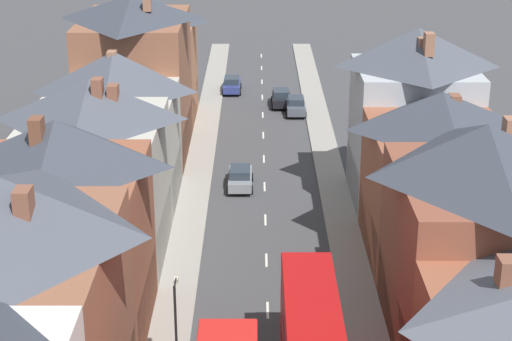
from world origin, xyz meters
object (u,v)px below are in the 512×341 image
Objects in this scene: car_near_silver at (281,98)px; car_parked_left_b at (232,84)px; car_near_blue at (296,106)px; street_lamp at (176,329)px; car_mid_white at (240,177)px.

car_near_silver is 0.97× the size of car_parked_left_b.
car_near_blue is 0.96× the size of car_parked_left_b.
car_parked_left_b is at bearing 134.22° from car_near_silver.
street_lamp is at bearing -97.48° from car_near_silver.
car_mid_white is at bearing -99.70° from car_near_silver.
car_parked_left_b is at bearing 128.92° from car_near_blue.
car_parked_left_b is at bearing 92.85° from car_mid_white.
street_lamp reaches higher than car_parked_left_b.
street_lamp is (-2.45, -25.04, 2.44)m from car_mid_white.
car_mid_white is at bearing -87.15° from car_parked_left_b.
car_near_silver is at bearing -45.78° from car_parked_left_b.
car_parked_left_b is (-4.90, 5.04, -0.02)m from car_near_silver.
street_lamp is at bearing -91.29° from car_parked_left_b.
car_near_silver is (-1.30, 2.64, -0.01)m from car_near_blue.
car_mid_white is (1.30, -26.09, -0.01)m from car_parked_left_b.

